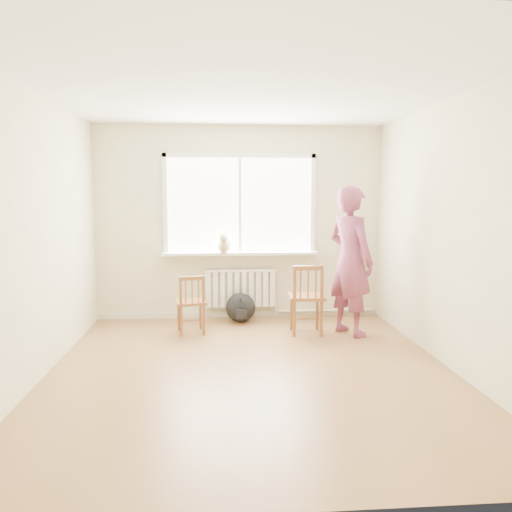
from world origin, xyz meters
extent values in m
plane|color=#8D5F3A|center=(0.00, 0.00, 0.00)|extent=(4.50, 4.50, 0.00)
plane|color=white|center=(0.00, 0.00, 2.70)|extent=(4.50, 4.50, 0.00)
cube|color=beige|center=(0.00, 2.25, 1.35)|extent=(4.00, 0.01, 2.70)
cube|color=white|center=(0.00, 2.23, 1.60)|extent=(2.00, 0.02, 1.30)
cube|color=white|center=(0.00, 2.21, 2.28)|extent=(2.12, 0.05, 0.06)
cube|color=white|center=(-1.03, 2.21, 1.60)|extent=(0.06, 0.05, 1.42)
cube|color=white|center=(1.03, 2.21, 1.60)|extent=(0.06, 0.05, 1.42)
cube|color=white|center=(0.00, 2.21, 1.60)|extent=(0.04, 0.05, 1.30)
cube|color=white|center=(0.00, 2.14, 0.93)|extent=(2.15, 0.22, 0.04)
cube|color=white|center=(0.00, 2.20, 0.43)|extent=(1.00, 0.02, 0.55)
cube|color=white|center=(0.00, 2.15, 0.43)|extent=(1.00, 0.10, 0.51)
cube|color=white|center=(0.00, 2.15, 0.69)|extent=(1.00, 0.12, 0.03)
cylinder|color=silver|center=(1.25, 2.19, 0.08)|extent=(1.40, 0.04, 0.04)
cube|color=beige|center=(0.00, 2.23, 0.04)|extent=(4.00, 0.03, 0.08)
cube|color=brown|center=(-0.66, 1.45, 0.40)|extent=(0.43, 0.41, 0.04)
cylinder|color=brown|center=(-0.55, 1.61, 0.20)|extent=(0.03, 0.03, 0.40)
cylinder|color=brown|center=(-0.82, 1.56, 0.20)|extent=(0.03, 0.03, 0.40)
cylinder|color=brown|center=(-0.50, 1.33, 0.20)|extent=(0.03, 0.03, 0.40)
cylinder|color=brown|center=(-0.77, 1.28, 0.20)|extent=(0.03, 0.03, 0.40)
cylinder|color=brown|center=(-0.50, 1.33, 0.38)|extent=(0.04, 0.04, 0.75)
cylinder|color=brown|center=(-0.77, 1.28, 0.38)|extent=(0.04, 0.04, 0.75)
cube|color=brown|center=(-0.63, 1.31, 0.72)|extent=(0.30, 0.08, 0.05)
cylinder|color=brown|center=(-0.56, 1.32, 0.56)|extent=(0.02, 0.02, 0.30)
cylinder|color=brown|center=(-0.63, 1.31, 0.56)|extent=(0.02, 0.02, 0.30)
cylinder|color=brown|center=(-0.71, 1.29, 0.56)|extent=(0.02, 0.02, 0.30)
cube|color=brown|center=(0.79, 1.31, 0.47)|extent=(0.46, 0.44, 0.04)
cylinder|color=brown|center=(0.96, 1.47, 0.24)|extent=(0.04, 0.04, 0.47)
cylinder|color=brown|center=(0.63, 1.49, 0.24)|extent=(0.04, 0.04, 0.47)
cylinder|color=brown|center=(0.95, 1.14, 0.24)|extent=(0.04, 0.04, 0.47)
cylinder|color=brown|center=(0.61, 1.15, 0.24)|extent=(0.04, 0.04, 0.47)
cylinder|color=brown|center=(0.95, 1.14, 0.44)|extent=(0.04, 0.04, 0.89)
cylinder|color=brown|center=(0.61, 1.15, 0.44)|extent=(0.04, 0.04, 0.89)
cube|color=brown|center=(0.78, 1.14, 0.86)|extent=(0.36, 0.05, 0.06)
cylinder|color=brown|center=(0.87, 1.14, 0.67)|extent=(0.02, 0.02, 0.36)
cylinder|color=brown|center=(0.78, 1.14, 0.67)|extent=(0.02, 0.02, 0.36)
cylinder|color=brown|center=(0.69, 1.15, 0.67)|extent=(0.02, 0.02, 0.36)
imported|color=#C94362|center=(1.33, 1.24, 0.93)|extent=(0.72, 0.81, 1.85)
ellipsoid|color=beige|center=(-0.23, 2.07, 1.05)|extent=(0.20, 0.29, 0.21)
sphere|color=beige|center=(-0.23, 1.94, 1.16)|extent=(0.11, 0.11, 0.11)
cone|color=beige|center=(-0.27, 1.94, 1.21)|extent=(0.04, 0.04, 0.05)
cone|color=beige|center=(-0.20, 1.93, 1.21)|extent=(0.04, 0.04, 0.05)
cylinder|color=beige|center=(-0.22, 2.21, 0.99)|extent=(0.03, 0.19, 0.02)
cylinder|color=beige|center=(-0.26, 1.97, 1.00)|extent=(0.02, 0.02, 0.10)
cylinder|color=beige|center=(-0.20, 1.97, 1.00)|extent=(0.02, 0.02, 0.10)
ellipsoid|color=black|center=(-0.01, 1.93, 0.20)|extent=(0.45, 0.36, 0.41)
camera|label=1|loc=(-0.33, -4.77, 1.73)|focal=35.00mm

